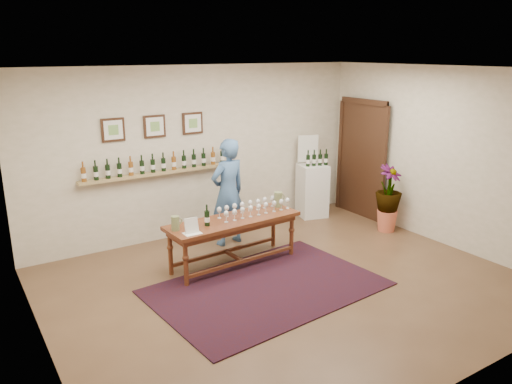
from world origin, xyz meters
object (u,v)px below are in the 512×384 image
display_pedestal (312,191)px  person (228,192)px  potted_plant (388,198)px  tasting_table (233,226)px

display_pedestal → person: (-2.01, -0.38, 0.37)m
person → potted_plant: bearing=150.9°
display_pedestal → potted_plant: potted_plant is taller
person → tasting_table: bearing=56.9°
potted_plant → person: bearing=159.5°
tasting_table → person: size_ratio=1.17×
display_pedestal → person: 2.08m
display_pedestal → tasting_table: bearing=-154.1°
potted_plant → display_pedestal: bearing=112.9°
tasting_table → display_pedestal: bearing=22.6°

